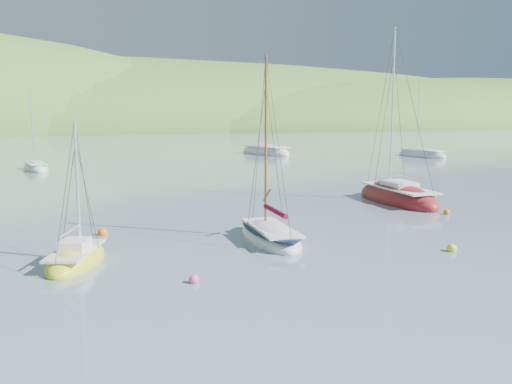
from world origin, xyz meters
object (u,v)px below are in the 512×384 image
object	(u,v)px
daysailer_white	(270,236)
sloop_red	(397,199)
distant_sloop_a	(36,168)
distant_sloop_b	(266,153)
distant_sloop_d	(422,155)
sailboat_yellow	(76,260)

from	to	relation	value
daysailer_white	sloop_red	bearing A→B (deg)	34.99
distant_sloop_a	distant_sloop_b	xyz separation A→B (m)	(29.35, 9.76, 0.06)
sloop_red	distant_sloop_d	world-z (taller)	sloop_red
sailboat_yellow	distant_sloop_d	distance (m)	58.72
distant_sloop_b	distant_sloop_d	xyz separation A→B (m)	(17.44, -10.95, -0.03)
distant_sloop_b	daysailer_white	bearing A→B (deg)	-127.39
sloop_red	distant_sloop_b	bearing A→B (deg)	83.78
sailboat_yellow	distant_sloop_d	world-z (taller)	distant_sloop_d
sloop_red	sailboat_yellow	distance (m)	22.81
sailboat_yellow	distant_sloop_b	xyz separation A→B (m)	(28.04, 48.09, 0.05)
sloop_red	sailboat_yellow	xyz separation A→B (m)	(-21.31, -8.13, -0.07)
distant_sloop_d	distant_sloop_a	bearing A→B (deg)	169.32
sailboat_yellow	distant_sloop_b	distance (m)	55.67
daysailer_white	sailboat_yellow	xyz separation A→B (m)	(-8.97, -0.87, -0.05)
sailboat_yellow	distant_sloop_a	distance (m)	38.35
sloop_red	distant_sloop_a	bearing A→B (deg)	130.17
distant_sloop_a	distant_sloop_d	size ratio (longest dim) A/B	0.82
distant_sloop_a	sailboat_yellow	bearing A→B (deg)	-96.46
sloop_red	daysailer_white	bearing A→B (deg)	-146.21
daysailer_white	sailboat_yellow	size ratio (longest dim) A/B	1.49
daysailer_white	distant_sloop_a	world-z (taller)	daysailer_white
sailboat_yellow	distant_sloop_b	world-z (taller)	distant_sloop_b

